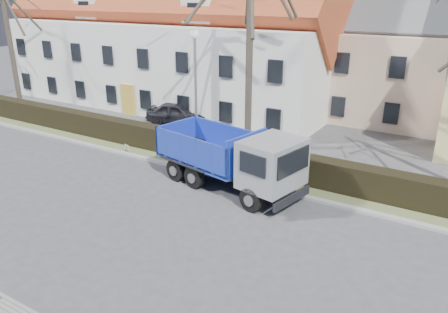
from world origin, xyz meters
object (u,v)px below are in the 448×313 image
Objects in this scene: streetlight at (196,93)px; parked_car_a at (178,113)px; cart_frame at (125,148)px; dump_truck at (224,156)px.

streetlight is 1.55× the size of parked_car_a.
streetlight is 10.80× the size of cart_frame.
parked_car_a is (-0.81, 5.98, 0.45)m from cart_frame.
cart_frame is at bearing 174.94° from parked_car_a.
cart_frame is at bearing -176.02° from dump_truck.
dump_truck is 10.42m from parked_car_a.
streetlight is at bearing 151.31° from dump_truck.
dump_truck is 5.09m from streetlight.
parked_car_a is at bearing 137.15° from streetlight.
dump_truck is at bearing -40.33° from streetlight.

